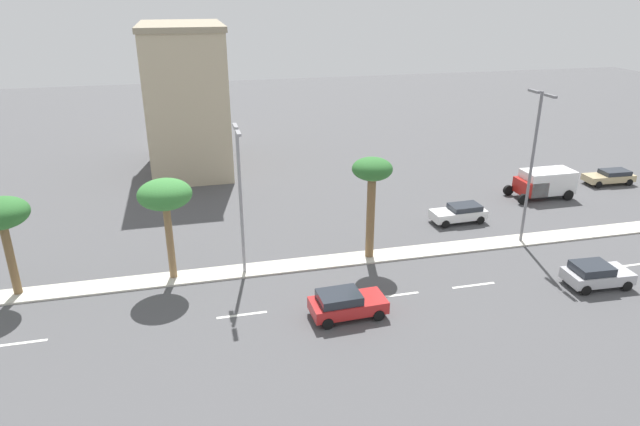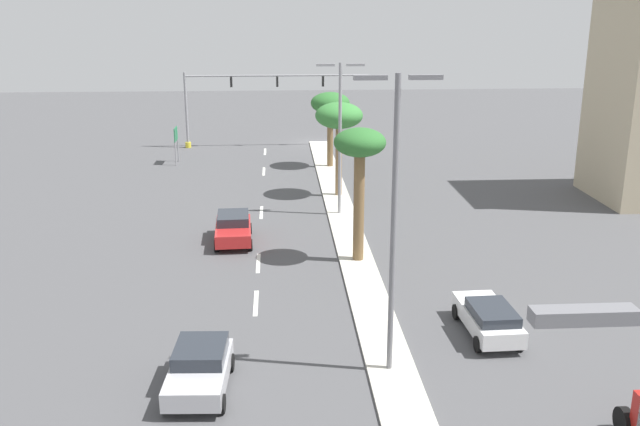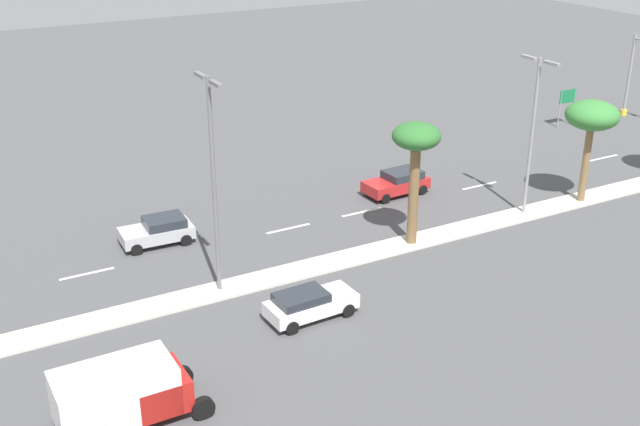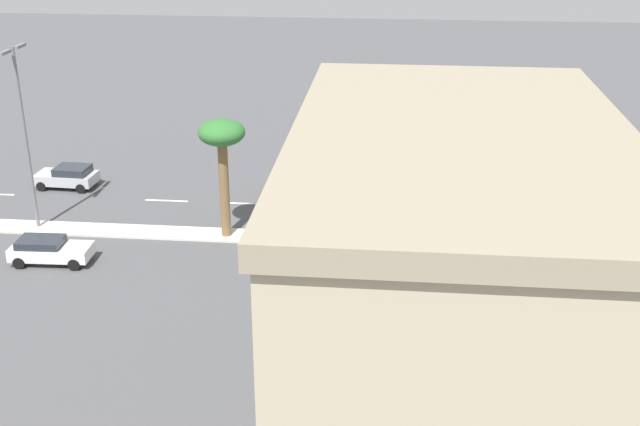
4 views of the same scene
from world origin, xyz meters
name	(u,v)px [view 3 (image 3 of 4)]	position (x,y,z in m)	size (l,w,h in m)	color
ground_plane	(323,266)	(0.00, 37.92, 0.00)	(160.00, 160.00, 0.00)	#4C4C4F
median_curb	(118,316)	(0.00, 48.76, 0.06)	(1.80, 97.52, 0.12)	beige
lane_stripe_right	(603,158)	(5.09, 11.74, 0.01)	(0.20, 2.80, 0.01)	silver
lane_stripe_near	(480,186)	(5.09, 23.19, 0.01)	(0.20, 2.80, 0.01)	silver
lane_stripe_far	(362,212)	(5.09, 32.32, 0.01)	(0.20, 2.80, 0.01)	silver
lane_stripe_left	(288,229)	(5.09, 37.34, 0.01)	(0.20, 2.80, 0.01)	silver
lane_stripe_leading	(87,274)	(5.09, 48.95, 0.01)	(0.20, 2.80, 0.01)	silver
directional_road_sign	(568,100)	(12.33, 8.36, 2.20)	(0.10, 1.70, 3.02)	gray
palm_tree_right	(592,118)	(-0.18, 19.51, 5.46)	(3.21, 3.21, 6.37)	olive
palm_tree_rear	(416,145)	(-0.07, 32.33, 5.75)	(2.60, 2.60, 6.85)	brown
street_lamp_outboard	(533,124)	(0.15, 23.91, 5.63)	(2.90, 0.24, 9.35)	gray
street_lamp_right	(213,171)	(0.09, 43.67, 6.27)	(2.90, 0.24, 10.60)	slate
sedan_silver_far	(158,230)	(6.83, 44.50, 0.79)	(2.22, 4.02, 1.48)	#B2B2B7
sedan_white_near	(309,304)	(-4.32, 41.06, 0.75)	(1.99, 4.30, 1.39)	silver
sedan_red_front	(397,182)	(6.54, 28.78, 0.80)	(2.21, 4.24, 1.51)	red
box_truck	(126,392)	(-7.69, 50.55, 1.32)	(2.59, 5.52, 2.41)	#B21E19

